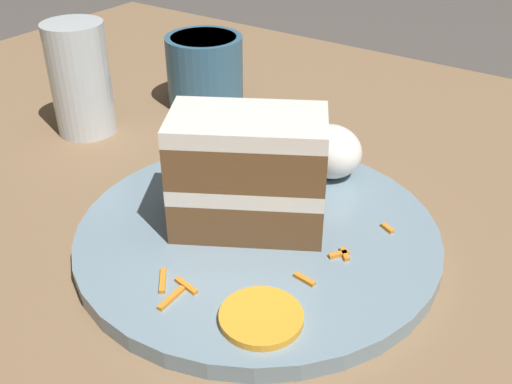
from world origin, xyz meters
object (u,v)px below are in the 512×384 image
at_px(cream_dollop, 330,151).
at_px(coffee_mug, 205,68).
at_px(orange_garnish, 261,317).
at_px(cake_slice, 248,173).
at_px(plate, 256,234).
at_px(drinking_glass, 82,86).

height_order(cream_dollop, coffee_mug, coffee_mug).
bearing_deg(orange_garnish, cake_slice, 129.73).
height_order(plate, orange_garnish, orange_garnish).
relative_size(cream_dollop, coffee_mug, 0.66).
distance_m(cream_dollop, coffee_mug, 0.23).
bearing_deg(plate, cream_dollop, 86.24).
bearing_deg(cream_dollop, coffee_mug, 157.92).
relative_size(orange_garnish, coffee_mug, 0.62).
relative_size(plate, cake_slice, 2.15).
relative_size(cream_dollop, orange_garnish, 1.05).
bearing_deg(drinking_glass, plate, -13.25).
height_order(cream_dollop, orange_garnish, cream_dollop).
relative_size(cake_slice, coffee_mug, 1.51).
relative_size(plate, orange_garnish, 5.21).
bearing_deg(drinking_glass, coffee_mug, 64.53).
relative_size(cake_slice, orange_garnish, 2.42).
bearing_deg(cream_dollop, orange_garnish, -73.78).
distance_m(cake_slice, coffee_mug, 0.28).
distance_m(cake_slice, cream_dollop, 0.11).
bearing_deg(coffee_mug, cream_dollop, -22.08).
height_order(plate, cream_dollop, cream_dollop).
bearing_deg(coffee_mug, drinking_glass, -115.47).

